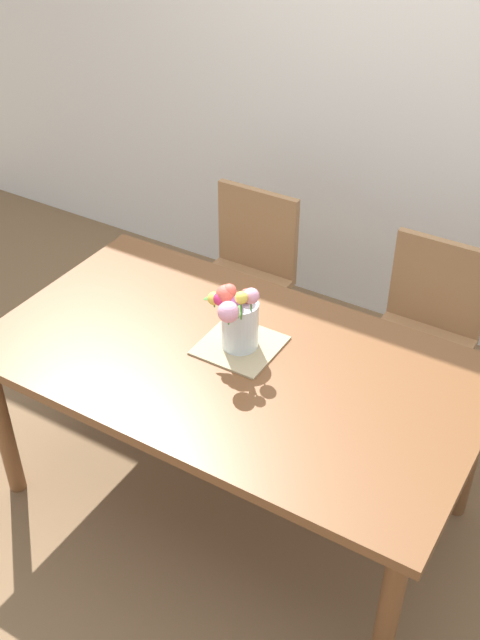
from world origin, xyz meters
TOP-DOWN VIEW (x-y plane):
  - ground_plane at (0.00, 0.00)m, footprint 12.00×12.00m
  - back_wall at (0.00, 1.60)m, footprint 7.00×0.10m
  - dining_table at (0.00, 0.00)m, footprint 1.79×1.01m
  - chair_left at (-0.45, 0.85)m, footprint 0.42×0.42m
  - chair_right at (0.45, 0.85)m, footprint 0.42×0.42m
  - placemat at (-0.01, 0.07)m, footprint 0.28×0.28m
  - flower_vase at (-0.01, 0.06)m, footprint 0.21×0.22m

SIDE VIEW (x-z plane):
  - ground_plane at x=0.00m, z-range 0.00..0.00m
  - chair_left at x=-0.45m, z-range 0.07..0.97m
  - chair_right at x=0.45m, z-range 0.07..0.97m
  - dining_table at x=0.00m, z-range 0.30..1.05m
  - placemat at x=-0.01m, z-range 0.75..0.76m
  - flower_vase at x=-0.01m, z-range 0.76..1.04m
  - back_wall at x=0.00m, z-range 0.00..2.80m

